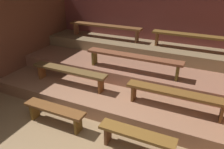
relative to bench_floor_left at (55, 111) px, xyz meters
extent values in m
cube|color=#90724F|center=(0.84, 1.39, -0.36)|extent=(6.88, 5.15, 0.08)
cube|color=brown|center=(0.84, 3.60, 0.82)|extent=(6.88, 0.06, 2.29)
cube|color=brown|center=(-2.23, 1.39, 0.82)|extent=(0.06, 5.15, 2.29)
cube|color=#9A6B4F|center=(0.84, 2.00, -0.17)|extent=(6.08, 3.13, 0.30)
cube|color=#9C6952|center=(0.84, 2.54, 0.13)|extent=(6.08, 2.05, 0.30)
cube|color=#8D7655|center=(0.84, 3.09, 0.43)|extent=(6.08, 0.95, 0.30)
cube|color=brown|center=(0.00, 0.00, 0.06)|extent=(1.30, 0.27, 0.05)
cube|color=brown|center=(-0.53, 0.00, -0.14)|extent=(0.05, 0.22, 0.35)
cube|color=brown|center=(0.53, 0.00, -0.14)|extent=(0.05, 0.22, 0.35)
cube|color=brown|center=(1.69, 0.00, 0.06)|extent=(1.30, 0.27, 0.05)
cube|color=brown|center=(1.16, 0.00, -0.14)|extent=(0.05, 0.22, 0.35)
cube|color=brown|center=(-0.39, 1.09, 0.36)|extent=(1.94, 0.27, 0.05)
cube|color=brown|center=(-1.24, 1.09, 0.16)|extent=(0.05, 0.22, 0.35)
cube|color=brown|center=(0.45, 1.09, 0.16)|extent=(0.05, 0.22, 0.35)
cube|color=brown|center=(2.08, 1.09, 0.36)|extent=(1.94, 0.27, 0.05)
cube|color=brown|center=(1.23, 1.09, 0.16)|extent=(0.05, 0.22, 0.35)
cube|color=brown|center=(2.93, 1.09, 0.16)|extent=(0.05, 0.22, 0.35)
cube|color=brown|center=(0.93, 1.83, 0.66)|extent=(2.32, 0.27, 0.05)
cube|color=brown|center=(-0.11, 1.83, 0.46)|extent=(0.05, 0.22, 0.35)
cube|color=brown|center=(1.97, 1.83, 0.46)|extent=(0.05, 0.22, 0.35)
cube|color=brown|center=(-0.49, 3.15, 0.96)|extent=(2.32, 0.27, 0.05)
cube|color=brown|center=(-1.52, 3.15, 0.76)|extent=(0.05, 0.22, 0.35)
cube|color=brown|center=(0.55, 3.15, 0.76)|extent=(0.05, 0.22, 0.35)
cube|color=brown|center=(2.17, 3.15, 0.96)|extent=(2.32, 0.27, 0.05)
cube|color=brown|center=(1.14, 3.15, 0.76)|extent=(0.05, 0.22, 0.35)
camera|label=1|loc=(2.54, -2.78, 2.51)|focal=35.59mm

